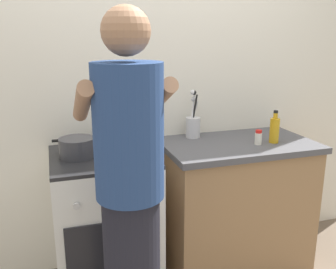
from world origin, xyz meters
TOP-DOWN VIEW (x-y plane):
  - back_wall at (0.20, 0.50)m, footprint 3.20×0.10m
  - countertop at (0.55, 0.15)m, footprint 1.00×0.60m
  - stove_range at (-0.35, 0.15)m, footprint 0.60×0.62m
  - pot at (-0.49, 0.16)m, footprint 0.27×0.21m
  - mixing_bowl at (-0.21, 0.20)m, footprint 0.27×0.27m
  - utensil_crock at (0.31, 0.35)m, footprint 0.10×0.10m
  - spice_bottle at (0.64, 0.06)m, footprint 0.04×0.04m
  - oil_bottle at (0.77, 0.07)m, footprint 0.06×0.06m
  - person at (-0.31, -0.46)m, footprint 0.41×0.50m

SIDE VIEW (x-z plane):
  - stove_range at x=-0.35m, z-range 0.00..0.90m
  - countertop at x=0.55m, z-range 0.00..0.90m
  - person at x=-0.31m, z-range 0.01..1.71m
  - spice_bottle at x=0.64m, z-range 0.90..0.99m
  - mixing_bowl at x=-0.21m, z-range 0.90..1.00m
  - pot at x=-0.49m, z-range 0.90..1.01m
  - oil_bottle at x=0.77m, z-range 0.88..1.09m
  - utensil_crock at x=0.31m, z-range 0.83..1.15m
  - back_wall at x=0.20m, z-range 0.00..2.50m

